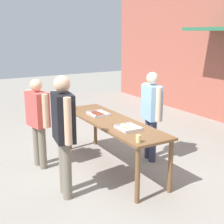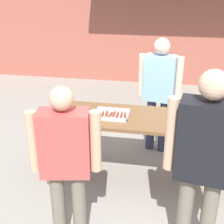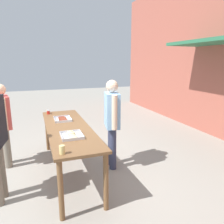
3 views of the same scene
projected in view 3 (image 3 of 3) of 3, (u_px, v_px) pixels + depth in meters
ground_plane at (70, 172)px, 3.97m from camera, size 24.00×24.00×0.00m
serving_table at (68, 132)px, 3.80m from camera, size 2.52×0.72×0.86m
food_tray_sausages at (63, 119)px, 4.18m from camera, size 0.40×0.31×0.04m
food_tray_buns at (72, 135)px, 3.26m from camera, size 0.38×0.32×0.07m
condiment_jar_mustard at (48, 111)px, 4.72m from camera, size 0.06×0.06×0.08m
condiment_jar_ketchup at (48, 112)px, 4.64m from camera, size 0.06×0.06×0.08m
beer_cup at (62, 150)px, 2.65m from camera, size 0.07×0.07×0.11m
person_server_behind_table at (112, 117)px, 3.96m from camera, size 0.60×0.30×1.65m
person_customer_holding_hotdog at (3, 119)px, 4.02m from camera, size 0.62×0.32×1.57m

